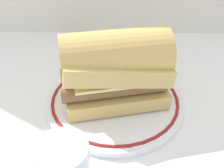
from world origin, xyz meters
The scene contains 4 objects.
ground_plane centered at (0.00, 0.00, 0.00)m, with size 1.50×1.50×0.00m, color white.
plate centered at (0.00, 0.02, 0.01)m, with size 0.25×0.25×0.01m.
sausage_sandwich centered at (0.00, 0.02, 0.08)m, with size 0.20×0.14×0.13m.
butter_knife centered at (-0.09, 0.23, 0.00)m, with size 0.11×0.12×0.01m.
Camera 1 is at (0.00, -0.35, 0.32)m, focal length 42.17 mm.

